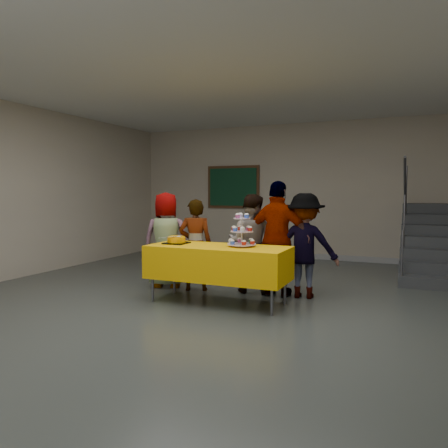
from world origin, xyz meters
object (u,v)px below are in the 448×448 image
object	(u,v)px
bake_table	(218,262)
schoolchild_a	(166,240)
schoolchild_b	(195,245)
noticeboard	(233,187)
schoolchild_d	(278,239)
cupcake_stand	(242,234)
staircase	(440,247)
schoolchild_c	(251,243)
schoolchild_e	(305,246)
bear_cake	(176,239)

from	to	relation	value
bake_table	schoolchild_a	world-z (taller)	schoolchild_a
schoolchild_a	schoolchild_b	bearing A→B (deg)	156.97
bake_table	noticeboard	world-z (taller)	noticeboard
schoolchild_b	schoolchild_d	size ratio (longest dim) A/B	0.84
schoolchild_b	cupcake_stand	bearing A→B (deg)	130.69
bake_table	staircase	distance (m)	4.49
schoolchild_d	staircase	distance (m)	3.57
schoolchild_b	noticeboard	xyz separation A→B (m)	(-0.94, 3.76, 0.91)
noticeboard	schoolchild_c	bearing A→B (deg)	-63.74
schoolchild_a	schoolchild_c	distance (m)	1.35
schoolchild_a	schoolchild_e	world-z (taller)	schoolchild_a
bake_table	bear_cake	distance (m)	0.70
staircase	noticeboard	size ratio (longest dim) A/B	1.85
cupcake_stand	noticeboard	distance (m)	4.69
schoolchild_c	schoolchild_e	bearing A→B (deg)	177.01
schoolchild_d	noticeboard	xyz separation A→B (m)	(-2.19, 3.63, 0.78)
staircase	schoolchild_c	bearing A→B (deg)	-134.55
schoolchild_a	noticeboard	world-z (taller)	noticeboard
cupcake_stand	schoolchild_e	xyz separation A→B (m)	(0.67, 0.72, -0.21)
bake_table	schoolchild_a	size ratio (longest dim) A/B	1.27
bear_cake	schoolchild_d	xyz separation A→B (m)	(1.26, 0.69, -0.01)
schoolchild_e	noticeboard	bearing A→B (deg)	-61.23
staircase	bake_table	bearing A→B (deg)	-128.95
schoolchild_a	schoolchild_e	size ratio (longest dim) A/B	1.01
bear_cake	noticeboard	xyz separation A→B (m)	(-0.93, 4.31, 0.77)
bake_table	schoolchild_b	bearing A→B (deg)	138.00
cupcake_stand	schoolchild_b	bearing A→B (deg)	152.37
cupcake_stand	schoolchild_c	distance (m)	0.77
schoolchild_b	noticeboard	distance (m)	3.98
schoolchild_a	noticeboard	distance (m)	3.84
schoolchild_d	cupcake_stand	bearing A→B (deg)	66.17
staircase	noticeboard	world-z (taller)	noticeboard
bear_cake	noticeboard	distance (m)	4.48
bake_table	schoolchild_c	bearing A→B (deg)	77.82
schoolchild_a	schoolchild_c	size ratio (longest dim) A/B	1.02
schoolchild_b	bear_cake	bearing A→B (deg)	67.08
schoolchild_c	schoolchild_d	size ratio (longest dim) A/B	0.88
cupcake_stand	schoolchild_b	xyz separation A→B (m)	(-0.94, 0.49, -0.25)
schoolchild_c	staircase	size ratio (longest dim) A/B	0.61
schoolchild_b	schoolchild_e	distance (m)	1.62
bake_table	staircase	xyz separation A→B (m)	(2.82, 3.49, -0.07)
schoolchild_d	schoolchild_b	bearing A→B (deg)	8.82
schoolchild_d	schoolchild_a	bearing A→B (deg)	5.92
schoolchild_a	noticeboard	bearing A→B (deg)	-103.10
schoolchild_a	schoolchild_d	bearing A→B (deg)	163.85
cupcake_stand	schoolchild_e	world-z (taller)	schoolchild_e
bear_cake	schoolchild_e	xyz separation A→B (m)	(1.62, 0.78, -0.09)
bear_cake	schoolchild_e	bearing A→B (deg)	25.71
cupcake_stand	schoolchild_d	bearing A→B (deg)	63.47
schoolchild_e	noticeboard	world-z (taller)	noticeboard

